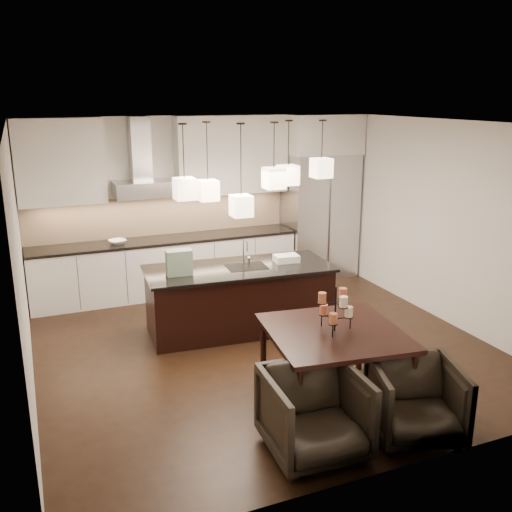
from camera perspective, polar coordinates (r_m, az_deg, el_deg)
name	(u,v)px	position (r m, az deg, el deg)	size (l,w,h in m)	color
floor	(262,346)	(7.44, 0.60, -9.02)	(5.50, 5.50, 0.02)	black
ceiling	(263,122)	(6.75, 0.67, 13.23)	(5.50, 5.50, 0.02)	white
wall_back	(197,202)	(9.50, -5.93, 5.37)	(5.50, 0.02, 2.80)	silver
wall_front	(399,320)	(4.67, 14.08, -6.27)	(5.50, 0.02, 2.80)	silver
wall_left	(19,266)	(6.44, -22.60, -0.88)	(0.02, 5.50, 2.80)	silver
wall_right	(443,222)	(8.41, 18.24, 3.26)	(0.02, 5.50, 2.80)	silver
refrigerator	(319,216)	(10.02, 6.37, 4.01)	(1.20, 0.72, 2.15)	#B7B7BA
fridge_panel	(322,134)	(9.83, 6.62, 12.02)	(1.26, 0.72, 0.65)	silver
lower_cabinets	(167,267)	(9.27, -8.87, -1.13)	(4.21, 0.62, 0.88)	silver
countertop	(166,240)	(9.14, -9.00, 1.63)	(4.21, 0.66, 0.04)	black
backsplash	(161,215)	(9.35, -9.52, 4.03)	(4.21, 0.02, 0.63)	#D0B08E
upper_cab_left	(60,162)	(8.84, -19.03, 8.89)	(1.25, 0.35, 1.25)	silver
upper_cab_right	(232,155)	(9.39, -2.44, 10.09)	(1.86, 0.35, 1.25)	silver
hood_canopy	(144,189)	(8.96, -11.17, 6.59)	(0.90, 0.52, 0.24)	#B7B7BA
hood_chimney	(140,149)	(9.00, -11.52, 10.47)	(0.30, 0.28, 0.96)	#B7B7BA
fruit_bowl	(118,242)	(8.94, -13.68, 1.39)	(0.26, 0.26, 0.06)	silver
island_body	(239,300)	(7.79, -1.72, -4.37)	(2.41, 0.97, 0.85)	black
island_top	(239,268)	(7.65, -1.74, -1.25)	(2.49, 1.04, 0.04)	black
faucet	(243,251)	(7.71, -1.27, 0.46)	(0.10, 0.23, 0.37)	silver
tote_bag	(179,263)	(7.34, -7.70, -0.65)	(0.33, 0.17, 0.33)	#1A5029
food_container	(286,258)	(7.88, 3.05, -0.24)	(0.33, 0.23, 0.10)	silver
dining_table	(333,366)	(6.09, 7.72, -10.85)	(1.33, 1.33, 0.80)	black
candelabra	(335,309)	(5.83, 7.95, -5.27)	(0.38, 0.38, 0.47)	black
candle_a	(349,312)	(5.90, 9.27, -5.52)	(0.08, 0.08, 0.11)	#F8DFB7
candle_b	(324,309)	(5.93, 6.78, -5.32)	(0.08, 0.08, 0.11)	#CA623F
candle_c	(333,318)	(5.71, 7.74, -6.21)	(0.08, 0.08, 0.11)	#AF5D39
candle_d	(343,293)	(5.91, 8.68, -3.69)	(0.08, 0.08, 0.11)	#CA623F
candle_e	(322,298)	(5.75, 6.64, -4.17)	(0.08, 0.08, 0.11)	#AF5D39
candle_f	(343,302)	(5.68, 8.74, -4.54)	(0.08, 0.08, 0.11)	#F8DFB7
armchair_left	(314,414)	(5.27, 5.87, -15.42)	(0.84, 0.86, 0.79)	black
armchair_right	(416,400)	(5.68, 15.67, -13.74)	(0.79, 0.81, 0.74)	black
pendant_a	(185,189)	(6.92, -7.15, 6.69)	(0.24, 0.24, 0.26)	#FFD8B6
pendant_b	(208,190)	(7.35, -4.83, 6.55)	(0.24, 0.24, 0.26)	#FFD8B6
pendant_c	(274,178)	(7.21, 1.79, 7.80)	(0.24, 0.24, 0.26)	#FFD8B6
pendant_d	(288,175)	(7.71, 3.22, 8.08)	(0.24, 0.24, 0.26)	#FFD8B6
pendant_e	(321,168)	(7.79, 6.55, 8.74)	(0.24, 0.24, 0.26)	#FFD8B6
pendant_f	(241,206)	(6.98, -1.49, 5.04)	(0.24, 0.24, 0.26)	#FFD8B6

